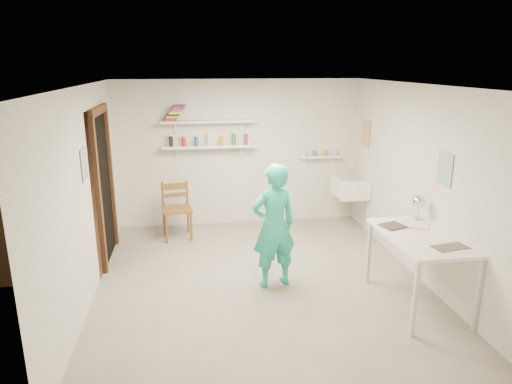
{
  "coord_description": "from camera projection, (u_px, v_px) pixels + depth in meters",
  "views": [
    {
      "loc": [
        -0.83,
        -5.15,
        2.63
      ],
      "look_at": [
        0.0,
        0.4,
        1.05
      ],
      "focal_mm": 32.0,
      "sensor_mm": 36.0,
      "label": 1
    }
  ],
  "objects": [
    {
      "name": "floor",
      "position": [
        261.0,
        281.0,
        5.74
      ],
      "size": [
        4.0,
        4.5,
        0.02
      ],
      "primitive_type": "cube",
      "color": "slate",
      "rests_on": "ground"
    },
    {
      "name": "ceiling",
      "position": [
        261.0,
        84.0,
        5.08
      ],
      "size": [
        4.0,
        4.5,
        0.02
      ],
      "primitive_type": "cube",
      "color": "silver",
      "rests_on": "wall_back"
    },
    {
      "name": "wall_back",
      "position": [
        239.0,
        153.0,
        7.56
      ],
      "size": [
        4.0,
        0.02,
        2.4
      ],
      "primitive_type": "cube",
      "color": "silver",
      "rests_on": "ground"
    },
    {
      "name": "wall_front",
      "position": [
        311.0,
        272.0,
        3.26
      ],
      "size": [
        4.0,
        0.02,
        2.4
      ],
      "primitive_type": "cube",
      "color": "silver",
      "rests_on": "ground"
    },
    {
      "name": "wall_left",
      "position": [
        85.0,
        196.0,
        5.12
      ],
      "size": [
        0.02,
        4.5,
        2.4
      ],
      "primitive_type": "cube",
      "color": "silver",
      "rests_on": "ground"
    },
    {
      "name": "wall_right",
      "position": [
        420.0,
        183.0,
        5.69
      ],
      "size": [
        0.02,
        4.5,
        2.4
      ],
      "primitive_type": "cube",
      "color": "silver",
      "rests_on": "ground"
    },
    {
      "name": "doorway_recess",
      "position": [
        104.0,
        189.0,
        6.18
      ],
      "size": [
        0.02,
        0.9,
        2.0
      ],
      "primitive_type": "cube",
      "color": "black",
      "rests_on": "wall_left"
    },
    {
      "name": "corridor_box",
      "position": [
        48.0,
        187.0,
        6.06
      ],
      "size": [
        1.4,
        1.5,
        2.1
      ],
      "primitive_type": "cube",
      "color": "brown",
      "rests_on": "ground"
    },
    {
      "name": "door_lintel",
      "position": [
        98.0,
        110.0,
        5.89
      ],
      "size": [
        0.06,
        1.05,
        0.1
      ],
      "primitive_type": "cube",
      "color": "brown",
      "rests_on": "wall_left"
    },
    {
      "name": "door_jamb_near",
      "position": [
        99.0,
        199.0,
        5.7
      ],
      "size": [
        0.06,
        0.1,
        2.0
      ],
      "primitive_type": "cube",
      "color": "brown",
      "rests_on": "ground"
    },
    {
      "name": "door_jamb_far",
      "position": [
        111.0,
        180.0,
        6.65
      ],
      "size": [
        0.06,
        0.1,
        2.0
      ],
      "primitive_type": "cube",
      "color": "brown",
      "rests_on": "ground"
    },
    {
      "name": "shelf_lower",
      "position": [
        209.0,
        146.0,
        7.32
      ],
      "size": [
        1.5,
        0.22,
        0.03
      ],
      "primitive_type": "cube",
      "color": "white",
      "rests_on": "wall_back"
    },
    {
      "name": "shelf_upper",
      "position": [
        209.0,
        121.0,
        7.21
      ],
      "size": [
        1.5,
        0.22,
        0.03
      ],
      "primitive_type": "cube",
      "color": "white",
      "rests_on": "wall_back"
    },
    {
      "name": "ledge_shelf",
      "position": [
        319.0,
        157.0,
        7.69
      ],
      "size": [
        0.7,
        0.14,
        0.03
      ],
      "primitive_type": "cube",
      "color": "white",
      "rests_on": "wall_back"
    },
    {
      "name": "poster_left",
      "position": [
        84.0,
        164.0,
        5.07
      ],
      "size": [
        0.01,
        0.28,
        0.36
      ],
      "primitive_type": "cube",
      "color": "#334C7F",
      "rests_on": "wall_left"
    },
    {
      "name": "poster_right_a",
      "position": [
        365.0,
        134.0,
        7.31
      ],
      "size": [
        0.01,
        0.34,
        0.42
      ],
      "primitive_type": "cube",
      "color": "#995933",
      "rests_on": "wall_right"
    },
    {
      "name": "poster_right_b",
      "position": [
        445.0,
        169.0,
        5.09
      ],
      "size": [
        0.01,
        0.3,
        0.38
      ],
      "primitive_type": "cube",
      "color": "#3F724C",
      "rests_on": "wall_right"
    },
    {
      "name": "belfast_sink",
      "position": [
        350.0,
        187.0,
        7.41
      ],
      "size": [
        0.48,
        0.6,
        0.3
      ],
      "primitive_type": "cube",
      "color": "white",
      "rests_on": "wall_right"
    },
    {
      "name": "man",
      "position": [
        274.0,
        226.0,
        5.43
      ],
      "size": [
        0.63,
        0.5,
        1.54
      ],
      "primitive_type": "imported",
      "rotation": [
        0.0,
        0.0,
        3.39
      ],
      "color": "#23B298",
      "rests_on": "ground"
    },
    {
      "name": "wall_clock",
      "position": [
        275.0,
        200.0,
        5.57
      ],
      "size": [
        0.28,
        0.1,
        0.28
      ],
      "primitive_type": "cylinder",
      "rotation": [
        1.57,
        0.0,
        0.25
      ],
      "color": "beige",
      "rests_on": "man"
    },
    {
      "name": "wooden_chair",
      "position": [
        177.0,
        209.0,
        7.02
      ],
      "size": [
        0.49,
        0.47,
        0.94
      ],
      "primitive_type": "cube",
      "rotation": [
        0.0,
        0.0,
        0.13
      ],
      "color": "brown",
      "rests_on": "ground"
    },
    {
      "name": "work_table",
      "position": [
        418.0,
        270.0,
        5.07
      ],
      "size": [
        0.75,
        1.25,
        0.84
      ],
      "primitive_type": "cube",
      "color": "silver",
      "rests_on": "ground"
    },
    {
      "name": "desk_lamp",
      "position": [
        419.0,
        202.0,
        5.4
      ],
      "size": [
        0.16,
        0.16,
        0.16
      ],
      "primitive_type": "sphere",
      "color": "silver",
      "rests_on": "work_table"
    },
    {
      "name": "spray_cans",
      "position": [
        209.0,
        140.0,
        7.29
      ],
      "size": [
        1.26,
        0.06,
        0.17
      ],
      "color": "black",
      "rests_on": "shelf_lower"
    },
    {
      "name": "book_stack",
      "position": [
        175.0,
        113.0,
        7.1
      ],
      "size": [
        0.34,
        0.14,
        0.25
      ],
      "color": "red",
      "rests_on": "shelf_upper"
    },
    {
      "name": "ledge_pots",
      "position": [
        320.0,
        153.0,
        7.67
      ],
      "size": [
        0.48,
        0.07,
        0.09
      ],
      "color": "silver",
      "rests_on": "ledge_shelf"
    },
    {
      "name": "papers",
      "position": [
        422.0,
        234.0,
        4.95
      ],
      "size": [
        0.3,
        0.22,
        0.02
      ],
      "color": "silver",
      "rests_on": "work_table"
    }
  ]
}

